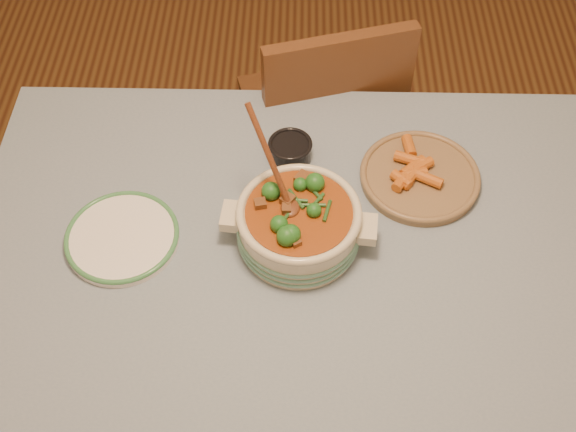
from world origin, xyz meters
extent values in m
plane|color=#402112|center=(0.00, 0.00, 0.00)|extent=(4.50, 4.50, 0.00)
cube|color=brown|center=(0.00, 0.00, 0.72)|extent=(1.60, 1.00, 0.05)
cube|color=#7B8DA0|center=(0.00, 0.00, 0.75)|extent=(1.68, 1.08, 0.01)
cylinder|color=brown|center=(-0.73, 0.43, 0.35)|extent=(0.07, 0.07, 0.70)
cylinder|color=brown|center=(0.73, 0.43, 0.35)|extent=(0.07, 0.07, 0.70)
cylinder|color=beige|center=(-0.04, 0.02, 0.81)|extent=(0.31, 0.31, 0.11)
torus|color=beige|center=(-0.04, 0.02, 0.87)|extent=(0.29, 0.29, 0.02)
cube|color=beige|center=(0.12, 0.00, 0.83)|extent=(0.05, 0.08, 0.03)
cube|color=beige|center=(-0.20, 0.03, 0.83)|extent=(0.05, 0.08, 0.03)
cylinder|color=#963E15|center=(-0.04, 0.02, 0.86)|extent=(0.25, 0.25, 0.02)
cylinder|color=white|center=(-0.46, 0.01, 0.77)|extent=(0.32, 0.32, 0.02)
torus|color=#3D864D|center=(-0.46, 0.01, 0.77)|extent=(0.28, 0.28, 0.01)
cylinder|color=black|center=(-0.06, 0.28, 0.78)|extent=(0.11, 0.11, 0.06)
torus|color=black|center=(-0.06, 0.28, 0.81)|extent=(0.12, 0.12, 0.01)
cylinder|color=black|center=(-0.06, 0.28, 0.80)|extent=(0.09, 0.09, 0.01)
cylinder|color=#7F6146|center=(0.27, 0.21, 0.77)|extent=(0.33, 0.33, 0.02)
torus|color=#7F6146|center=(0.27, 0.21, 0.78)|extent=(0.31, 0.31, 0.02)
cube|color=#533319|center=(0.01, 0.74, 0.47)|extent=(0.54, 0.54, 0.04)
cube|color=#533319|center=(0.07, 0.55, 0.70)|extent=(0.43, 0.16, 0.47)
cylinder|color=#533319|center=(0.14, 0.97, 0.23)|extent=(0.04, 0.04, 0.47)
cylinder|color=#533319|center=(-0.22, 0.87, 0.23)|extent=(0.04, 0.04, 0.47)
cylinder|color=#533319|center=(0.25, 0.61, 0.23)|extent=(0.04, 0.04, 0.47)
cylinder|color=#533319|center=(-0.11, 0.51, 0.23)|extent=(0.04, 0.04, 0.47)
cylinder|color=#533319|center=(-0.94, 0.07, 0.20)|extent=(0.04, 0.04, 0.40)
camera|label=1|loc=(-0.04, -0.99, 2.18)|focal=45.00mm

